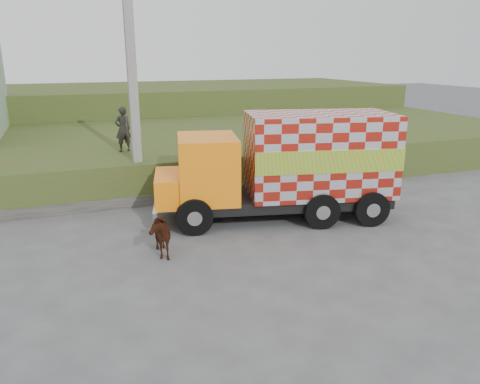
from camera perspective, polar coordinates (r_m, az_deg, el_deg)
name	(u,v)px	position (r m, az deg, el deg)	size (l,w,h in m)	color
ground	(202,244)	(13.31, -4.59, -6.35)	(120.00, 120.00, 0.00)	#474749
embankment	(142,152)	(22.50, -11.89, 4.82)	(40.00, 12.00, 1.50)	#2B521B
embankment_far	(112,109)	(34.17, -15.31, 9.75)	(40.00, 12.00, 3.00)	#2B521B
retaining_strip	(113,203)	(16.81, -15.26, -1.26)	(16.00, 0.50, 0.40)	#595651
utility_pole	(133,87)	(16.61, -12.93, 12.35)	(1.20, 0.30, 8.00)	gray
cargo_truck	(288,165)	(15.02, 5.85, 3.26)	(7.91, 4.03, 3.38)	black
cow	(157,233)	(12.58, -10.06, -4.93)	(0.66, 1.45, 1.23)	#341D0D
pedestrian	(123,129)	(18.74, -14.08, 7.43)	(0.63, 0.42, 1.73)	#2D2A28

